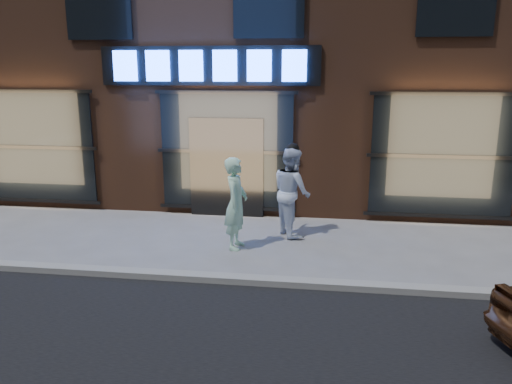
# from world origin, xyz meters

# --- Properties ---
(ground) EXTENTS (90.00, 90.00, 0.00)m
(ground) POSITION_xyz_m (0.00, 0.00, 0.00)
(ground) COLOR slate
(ground) RESTS_ON ground
(curb) EXTENTS (60.00, 0.25, 0.12)m
(curb) POSITION_xyz_m (0.00, 0.00, 0.06)
(curb) COLOR gray
(curb) RESTS_ON ground
(storefront_building) EXTENTS (30.20, 8.28, 10.30)m
(storefront_building) POSITION_xyz_m (-0.00, 7.99, 5.15)
(storefront_building) COLOR #54301E
(storefront_building) RESTS_ON ground
(man_bowtie) EXTENTS (0.48, 0.70, 1.85)m
(man_bowtie) POSITION_xyz_m (0.63, 1.70, 0.93)
(man_bowtie) COLOR #C2FFDF
(man_bowtie) RESTS_ON ground
(man_cap) EXTENTS (1.09, 1.17, 1.93)m
(man_cap) POSITION_xyz_m (1.67, 2.69, 0.96)
(man_cap) COLOR white
(man_cap) RESTS_ON ground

